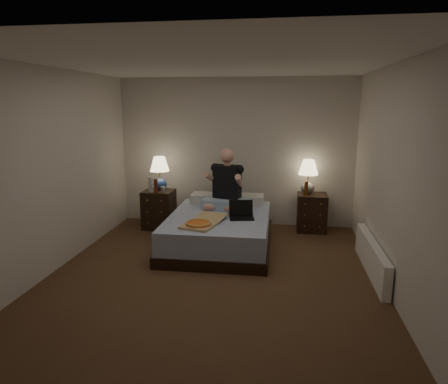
% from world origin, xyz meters
% --- Properties ---
extents(floor, '(4.00, 4.50, 0.00)m').
position_xyz_m(floor, '(0.00, 0.00, 0.00)').
color(floor, brown).
rests_on(floor, ground).
extents(ceiling, '(4.00, 4.50, 0.00)m').
position_xyz_m(ceiling, '(0.00, 0.00, 2.50)').
color(ceiling, white).
rests_on(ceiling, ground).
extents(wall_back, '(4.00, 0.00, 2.50)m').
position_xyz_m(wall_back, '(0.00, 2.25, 1.25)').
color(wall_back, beige).
rests_on(wall_back, ground).
extents(wall_front, '(4.00, 0.00, 2.50)m').
position_xyz_m(wall_front, '(0.00, -2.25, 1.25)').
color(wall_front, beige).
rests_on(wall_front, ground).
extents(wall_left, '(0.00, 4.50, 2.50)m').
position_xyz_m(wall_left, '(-2.00, 0.00, 1.25)').
color(wall_left, beige).
rests_on(wall_left, ground).
extents(wall_right, '(0.00, 4.50, 2.50)m').
position_xyz_m(wall_right, '(2.00, 0.00, 1.25)').
color(wall_right, beige).
rests_on(wall_right, ground).
extents(bed, '(1.44, 1.91, 0.48)m').
position_xyz_m(bed, '(-0.09, 1.02, 0.24)').
color(bed, '#5167A2').
rests_on(bed, floor).
extents(nightstand_left, '(0.50, 0.46, 0.64)m').
position_xyz_m(nightstand_left, '(-1.24, 1.77, 0.32)').
color(nightstand_left, black).
rests_on(nightstand_left, floor).
extents(nightstand_right, '(0.47, 0.43, 0.62)m').
position_xyz_m(nightstand_right, '(1.30, 1.98, 0.31)').
color(nightstand_right, black).
rests_on(nightstand_right, floor).
extents(lamp_left, '(0.32, 0.32, 0.56)m').
position_xyz_m(lamp_left, '(-1.23, 1.86, 0.92)').
color(lamp_left, '#284C93').
rests_on(lamp_left, nightstand_left).
extents(lamp_right, '(0.37, 0.37, 0.56)m').
position_xyz_m(lamp_right, '(1.22, 2.03, 0.90)').
color(lamp_right, gray).
rests_on(lamp_right, nightstand_right).
extents(water_bottle, '(0.07, 0.07, 0.25)m').
position_xyz_m(water_bottle, '(-1.33, 1.65, 0.77)').
color(water_bottle, silver).
rests_on(water_bottle, nightstand_left).
extents(soda_can, '(0.07, 0.07, 0.10)m').
position_xyz_m(soda_can, '(-1.12, 1.63, 0.69)').
color(soda_can, '#A2A39E').
rests_on(soda_can, nightstand_left).
extents(beer_bottle_left, '(0.06, 0.06, 0.23)m').
position_xyz_m(beer_bottle_left, '(-1.22, 1.60, 0.76)').
color(beer_bottle_left, '#581D0C').
rests_on(beer_bottle_left, nightstand_left).
extents(beer_bottle_right, '(0.06, 0.06, 0.23)m').
position_xyz_m(beer_bottle_right, '(1.19, 1.88, 0.73)').
color(beer_bottle_right, '#61350D').
rests_on(beer_bottle_right, nightstand_right).
extents(person, '(0.77, 0.67, 0.93)m').
position_xyz_m(person, '(-0.05, 1.41, 0.94)').
color(person, black).
rests_on(person, bed).
extents(laptop, '(0.39, 0.34, 0.24)m').
position_xyz_m(laptop, '(0.25, 0.89, 0.60)').
color(laptop, black).
rests_on(laptop, bed).
extents(pizza_box, '(0.58, 0.84, 0.08)m').
position_xyz_m(pizza_box, '(-0.27, 0.42, 0.52)').
color(pizza_box, tan).
rests_on(pizza_box, bed).
extents(radiator, '(0.10, 1.60, 0.40)m').
position_xyz_m(radiator, '(1.93, 0.36, 0.20)').
color(radiator, white).
rests_on(radiator, floor).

